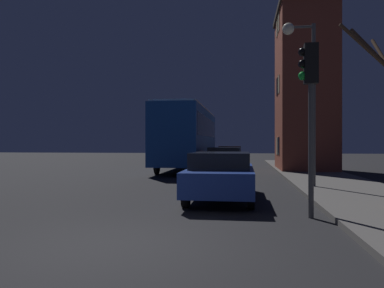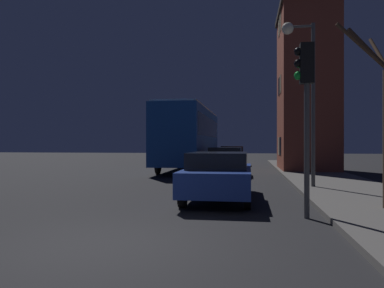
# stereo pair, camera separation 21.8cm
# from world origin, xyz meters

# --- Properties ---
(ground_plane) EXTENTS (120.00, 120.00, 0.00)m
(ground_plane) POSITION_xyz_m (0.00, 0.00, 0.00)
(ground_plane) COLOR black
(brick_building) EXTENTS (3.40, 5.40, 9.80)m
(brick_building) POSITION_xyz_m (5.72, 17.90, 5.05)
(brick_building) COLOR brown
(brick_building) RESTS_ON sidewalk
(streetlamp) EXTENTS (1.19, 0.43, 5.96)m
(streetlamp) POSITION_xyz_m (4.19, 8.22, 4.28)
(streetlamp) COLOR #4C4C4C
(streetlamp) RESTS_ON sidewalk
(traffic_light) EXTENTS (0.43, 0.24, 3.92)m
(traffic_light) POSITION_xyz_m (3.52, 2.86, 2.82)
(traffic_light) COLOR #4C4C4C
(traffic_light) RESTS_ON ground
(bare_tree) EXTENTS (1.36, 1.20, 4.52)m
(bare_tree) POSITION_xyz_m (5.48, 3.77, 2.18)
(bare_tree) COLOR #473323
(bare_tree) RESTS_ON sidewalk
(bus) EXTENTS (2.55, 11.91, 3.90)m
(bus) POSITION_xyz_m (-1.52, 18.10, 2.31)
(bus) COLOR #194793
(bus) RESTS_ON ground
(car_near_lane) EXTENTS (1.85, 4.79, 1.41)m
(car_near_lane) POSITION_xyz_m (1.39, 5.32, 0.75)
(car_near_lane) COLOR navy
(car_near_lane) RESTS_ON ground
(car_mid_lane) EXTENTS (1.87, 4.03, 1.48)m
(car_mid_lane) POSITION_xyz_m (1.02, 14.23, 0.79)
(car_mid_lane) COLOR black
(car_mid_lane) RESTS_ON ground
(car_far_lane) EXTENTS (1.89, 4.40, 1.48)m
(car_far_lane) POSITION_xyz_m (0.97, 23.53, 0.78)
(car_far_lane) COLOR #B21E19
(car_far_lane) RESTS_ON ground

